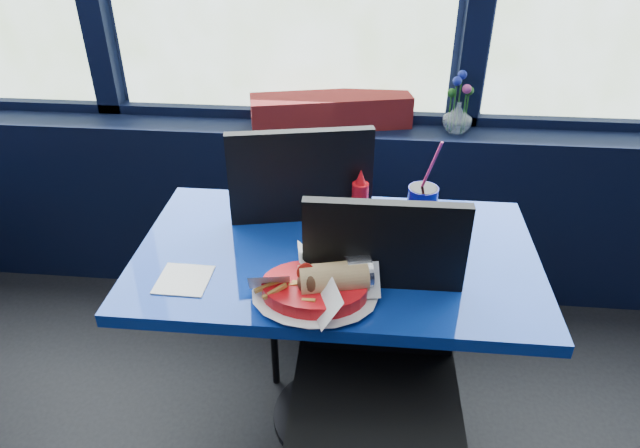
{
  "coord_description": "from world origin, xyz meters",
  "views": [
    {
      "loc": [
        0.38,
        0.59,
        1.72
      ],
      "look_at": [
        0.25,
        1.98,
        0.86
      ],
      "focal_mm": 32.0,
      "sensor_mm": 36.0,
      "label": 1
    }
  ],
  "objects_px": {
    "ketchup_bottle": "(360,201)",
    "soda_cup": "(422,208)",
    "chair_near_front": "(378,362)",
    "chair_near_back": "(314,233)",
    "food_basket": "(317,287)",
    "near_table": "(335,298)",
    "flower_vase": "(458,114)",
    "planter_box": "(331,111)"
  },
  "relations": [
    {
      "from": "near_table",
      "to": "chair_near_front",
      "type": "relative_size",
      "value": 1.19
    },
    {
      "from": "chair_near_front",
      "to": "ketchup_bottle",
      "type": "height_order",
      "value": "chair_near_front"
    },
    {
      "from": "planter_box",
      "to": "soda_cup",
      "type": "bearing_deg",
      "value": -77.73
    },
    {
      "from": "ketchup_bottle",
      "to": "soda_cup",
      "type": "bearing_deg",
      "value": -3.17
    },
    {
      "from": "flower_vase",
      "to": "food_basket",
      "type": "xyz_separation_m",
      "value": [
        -0.47,
        -1.08,
        -0.09
      ]
    },
    {
      "from": "near_table",
      "to": "food_basket",
      "type": "distance_m",
      "value": 0.32
    },
    {
      "from": "ketchup_bottle",
      "to": "flower_vase",
      "type": "bearing_deg",
      "value": 61.38
    },
    {
      "from": "soda_cup",
      "to": "planter_box",
      "type": "bearing_deg",
      "value": 115.52
    },
    {
      "from": "chair_near_back",
      "to": "flower_vase",
      "type": "xyz_separation_m",
      "value": [
        0.54,
        0.54,
        0.27
      ]
    },
    {
      "from": "planter_box",
      "to": "soda_cup",
      "type": "relative_size",
      "value": 2.11
    },
    {
      "from": "soda_cup",
      "to": "chair_near_front",
      "type": "bearing_deg",
      "value": -105.68
    },
    {
      "from": "food_basket",
      "to": "flower_vase",
      "type": "bearing_deg",
      "value": 76.54
    },
    {
      "from": "chair_near_front",
      "to": "ketchup_bottle",
      "type": "xyz_separation_m",
      "value": [
        -0.07,
        0.44,
        0.26
      ]
    },
    {
      "from": "ketchup_bottle",
      "to": "planter_box",
      "type": "bearing_deg",
      "value": 101.82
    },
    {
      "from": "chair_near_front",
      "to": "soda_cup",
      "type": "relative_size",
      "value": 3.2
    },
    {
      "from": "near_table",
      "to": "ketchup_bottle",
      "type": "height_order",
      "value": "ketchup_bottle"
    },
    {
      "from": "flower_vase",
      "to": "ketchup_bottle",
      "type": "relative_size",
      "value": 1.29
    },
    {
      "from": "planter_box",
      "to": "flower_vase",
      "type": "xyz_separation_m",
      "value": [
        0.52,
        -0.02,
        0.01
      ]
    },
    {
      "from": "chair_near_front",
      "to": "soda_cup",
      "type": "distance_m",
      "value": 0.51
    },
    {
      "from": "chair_near_back",
      "to": "flower_vase",
      "type": "distance_m",
      "value": 0.81
    },
    {
      "from": "chair_near_front",
      "to": "planter_box",
      "type": "xyz_separation_m",
      "value": [
        -0.22,
        1.14,
        0.29
      ]
    },
    {
      "from": "chair_near_front",
      "to": "flower_vase",
      "type": "relative_size",
      "value": 4.0
    },
    {
      "from": "chair_near_front",
      "to": "flower_vase",
      "type": "distance_m",
      "value": 1.2
    },
    {
      "from": "food_basket",
      "to": "soda_cup",
      "type": "relative_size",
      "value": 1.03
    },
    {
      "from": "chair_near_front",
      "to": "flower_vase",
      "type": "height_order",
      "value": "flower_vase"
    },
    {
      "from": "chair_near_front",
      "to": "soda_cup",
      "type": "bearing_deg",
      "value": 73.66
    },
    {
      "from": "chair_near_front",
      "to": "ketchup_bottle",
      "type": "distance_m",
      "value": 0.51
    },
    {
      "from": "food_basket",
      "to": "soda_cup",
      "type": "bearing_deg",
      "value": 62.69
    },
    {
      "from": "soda_cup",
      "to": "ketchup_bottle",
      "type": "bearing_deg",
      "value": 176.83
    },
    {
      "from": "food_basket",
      "to": "ketchup_bottle",
      "type": "distance_m",
      "value": 0.4
    },
    {
      "from": "food_basket",
      "to": "ketchup_bottle",
      "type": "height_order",
      "value": "ketchup_bottle"
    },
    {
      "from": "chair_near_back",
      "to": "ketchup_bottle",
      "type": "xyz_separation_m",
      "value": [
        0.16,
        -0.15,
        0.23
      ]
    },
    {
      "from": "chair_near_back",
      "to": "food_basket",
      "type": "height_order",
      "value": "chair_near_back"
    },
    {
      "from": "planter_box",
      "to": "flower_vase",
      "type": "distance_m",
      "value": 0.52
    },
    {
      "from": "near_table",
      "to": "flower_vase",
      "type": "distance_m",
      "value": 1.0
    },
    {
      "from": "ketchup_bottle",
      "to": "chair_near_back",
      "type": "bearing_deg",
      "value": 137.08
    },
    {
      "from": "near_table",
      "to": "soda_cup",
      "type": "xyz_separation_m",
      "value": [
        0.26,
        0.15,
        0.26
      ]
    },
    {
      "from": "chair_near_back",
      "to": "soda_cup",
      "type": "bearing_deg",
      "value": 143.7
    },
    {
      "from": "near_table",
      "to": "planter_box",
      "type": "height_order",
      "value": "planter_box"
    },
    {
      "from": "chair_near_back",
      "to": "flower_vase",
      "type": "bearing_deg",
      "value": -146.86
    },
    {
      "from": "food_basket",
      "to": "chair_near_front",
      "type": "bearing_deg",
      "value": -5.97
    },
    {
      "from": "planter_box",
      "to": "flower_vase",
      "type": "bearing_deg",
      "value": -14.95
    }
  ]
}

